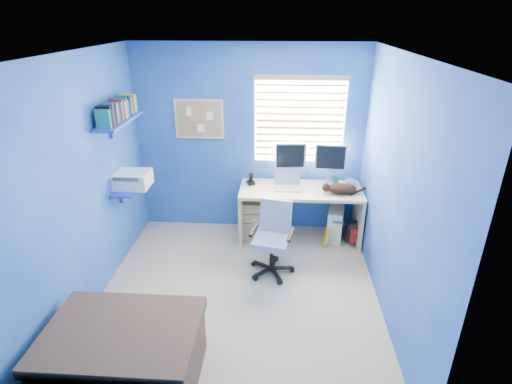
# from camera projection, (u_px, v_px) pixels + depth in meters

# --- Properties ---
(floor) EXTENTS (3.00, 3.20, 0.00)m
(floor) POSITION_uv_depth(u_px,v_px,m) (238.00, 296.00, 4.33)
(floor) COLOR tan
(floor) RESTS_ON ground
(ceiling) EXTENTS (3.00, 3.20, 0.00)m
(ceiling) POSITION_uv_depth(u_px,v_px,m) (233.00, 53.00, 3.31)
(ceiling) COLOR white
(ceiling) RESTS_ON wall_back
(wall_back) EXTENTS (3.00, 0.01, 2.50)m
(wall_back) POSITION_uv_depth(u_px,v_px,m) (249.00, 142.00, 5.28)
(wall_back) COLOR #1B42AF
(wall_back) RESTS_ON ground
(wall_front) EXTENTS (3.00, 0.01, 2.50)m
(wall_front) POSITION_uv_depth(u_px,v_px,m) (206.00, 300.00, 2.36)
(wall_front) COLOR #1B42AF
(wall_front) RESTS_ON ground
(wall_left) EXTENTS (0.01, 3.20, 2.50)m
(wall_left) POSITION_uv_depth(u_px,v_px,m) (84.00, 187.00, 3.91)
(wall_left) COLOR #1B42AF
(wall_left) RESTS_ON ground
(wall_right) EXTENTS (0.01, 3.20, 2.50)m
(wall_right) POSITION_uv_depth(u_px,v_px,m) (395.00, 195.00, 3.73)
(wall_right) COLOR #1B42AF
(wall_right) RESTS_ON ground
(desk) EXTENTS (1.57, 0.65, 0.74)m
(desk) POSITION_uv_depth(u_px,v_px,m) (300.00, 214.00, 5.28)
(desk) COLOR #C8B08C
(desk) RESTS_ON floor
(laptop) EXTENTS (0.34, 0.27, 0.22)m
(laptop) POSITION_uv_depth(u_px,v_px,m) (287.00, 181.00, 5.09)
(laptop) COLOR silver
(laptop) RESTS_ON desk
(monitor_left) EXTENTS (0.41, 0.15, 0.54)m
(monitor_left) POSITION_uv_depth(u_px,v_px,m) (290.00, 163.00, 5.24)
(monitor_left) COLOR silver
(monitor_left) RESTS_ON desk
(monitor_right) EXTENTS (0.41, 0.15, 0.54)m
(monitor_right) POSITION_uv_depth(u_px,v_px,m) (330.00, 164.00, 5.19)
(monitor_right) COLOR silver
(monitor_right) RESTS_ON desk
(phone) EXTENTS (0.13, 0.14, 0.17)m
(phone) POSITION_uv_depth(u_px,v_px,m) (251.00, 178.00, 5.24)
(phone) COLOR black
(phone) RESTS_ON desk
(mug) EXTENTS (0.10, 0.09, 0.10)m
(mug) POSITION_uv_depth(u_px,v_px,m) (336.00, 181.00, 5.25)
(mug) COLOR #146D5D
(mug) RESTS_ON desk
(cd_spindle) EXTENTS (0.13, 0.13, 0.07)m
(cd_spindle) POSITION_uv_depth(u_px,v_px,m) (351.00, 182.00, 5.23)
(cd_spindle) COLOR silver
(cd_spindle) RESTS_ON desk
(cat) EXTENTS (0.37, 0.20, 0.13)m
(cat) POSITION_uv_depth(u_px,v_px,m) (342.00, 189.00, 4.97)
(cat) COLOR black
(cat) RESTS_ON desk
(tower_pc) EXTENTS (0.27, 0.47, 0.45)m
(tower_pc) POSITION_uv_depth(u_px,v_px,m) (335.00, 223.00, 5.37)
(tower_pc) COLOR beige
(tower_pc) RESTS_ON floor
(drawer_boxes) EXTENTS (0.35, 0.28, 0.54)m
(drawer_boxes) POSITION_uv_depth(u_px,v_px,m) (256.00, 219.00, 5.38)
(drawer_boxes) COLOR tan
(drawer_boxes) RESTS_ON floor
(yellow_book) EXTENTS (0.03, 0.17, 0.24)m
(yellow_book) POSITION_uv_depth(u_px,v_px,m) (326.00, 237.00, 5.23)
(yellow_book) COLOR yellow
(yellow_book) RESTS_ON floor
(backpack) EXTENTS (0.33, 0.28, 0.34)m
(backpack) POSITION_uv_depth(u_px,v_px,m) (355.00, 233.00, 5.24)
(backpack) COLOR black
(backpack) RESTS_ON floor
(bed_corner) EXTENTS (1.15, 0.82, 0.56)m
(bed_corner) POSITION_uv_depth(u_px,v_px,m) (125.00, 356.00, 3.22)
(bed_corner) COLOR #4F3224
(bed_corner) RESTS_ON floor
(office_chair) EXTENTS (0.58, 0.58, 0.85)m
(office_chair) POSITION_uv_depth(u_px,v_px,m) (273.00, 247.00, 4.64)
(office_chair) COLOR black
(office_chair) RESTS_ON floor
(window_blinds) EXTENTS (1.15, 0.05, 1.10)m
(window_blinds) POSITION_uv_depth(u_px,v_px,m) (300.00, 121.00, 5.09)
(window_blinds) COLOR white
(window_blinds) RESTS_ON ground
(corkboard) EXTENTS (0.64, 0.02, 0.52)m
(corkboard) POSITION_uv_depth(u_px,v_px,m) (199.00, 119.00, 5.17)
(corkboard) COLOR #C8B08C
(corkboard) RESTS_ON ground
(wall_shelves) EXTENTS (0.42, 0.90, 1.05)m
(wall_shelves) POSITION_uv_depth(u_px,v_px,m) (124.00, 146.00, 4.51)
(wall_shelves) COLOR #2437BB
(wall_shelves) RESTS_ON ground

